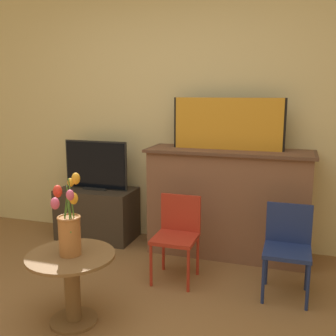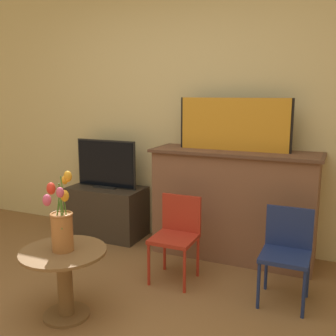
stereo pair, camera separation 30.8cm
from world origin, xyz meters
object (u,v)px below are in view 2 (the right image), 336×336
tv_monitor (106,165)px  vase_tulips (61,224)px  painting (234,124)px  chair_blue (287,248)px  chair_red (177,232)px

tv_monitor → vase_tulips: (0.58, -1.43, -0.10)m
vase_tulips → painting: bearing=62.9°
painting → chair_blue: size_ratio=1.49×
chair_blue → vase_tulips: vase_tulips is taller
painting → tv_monitor: (-1.32, -0.02, -0.45)m
tv_monitor → vase_tulips: bearing=-68.0°
chair_red → vase_tulips: (-0.46, -0.83, 0.26)m
painting → chair_red: painting is taller
chair_blue → vase_tulips: bearing=-147.6°
painting → vase_tulips: painting is taller
chair_blue → tv_monitor: bearing=162.3°
chair_blue → painting: bearing=132.7°
tv_monitor → vase_tulips: tv_monitor is taller
tv_monitor → chair_blue: 2.02m
vase_tulips → chair_blue: bearing=32.4°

